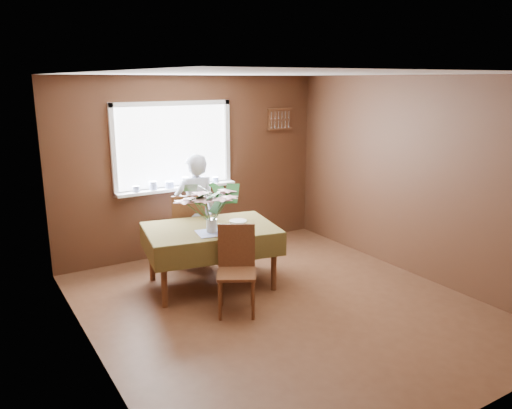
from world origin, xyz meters
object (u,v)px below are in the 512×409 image
dining_table (211,234)px  chair_near (236,265)px  flower_bouquet (211,202)px  chair_far (189,227)px  seated_woman (196,211)px

dining_table → chair_near: bearing=-84.3°
dining_table → chair_near: chair_near is taller
chair_near → flower_bouquet: (-0.02, 0.55, 0.58)m
chair_far → flower_bouquet: 1.09m
dining_table → flower_bouquet: size_ratio=2.68×
seated_woman → flower_bouquet: seated_woman is taller
chair_far → chair_near: 1.48m
dining_table → chair_near: size_ratio=1.80×
dining_table → chair_near: (-0.06, -0.74, -0.14)m
seated_woman → chair_near: bearing=90.6°
flower_bouquet → seated_woman: bearing=76.7°
dining_table → flower_bouquet: bearing=-101.7°
chair_far → flower_bouquet: flower_bouquet is taller
chair_near → flower_bouquet: 0.79m
dining_table → flower_bouquet: (-0.08, -0.19, 0.44)m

